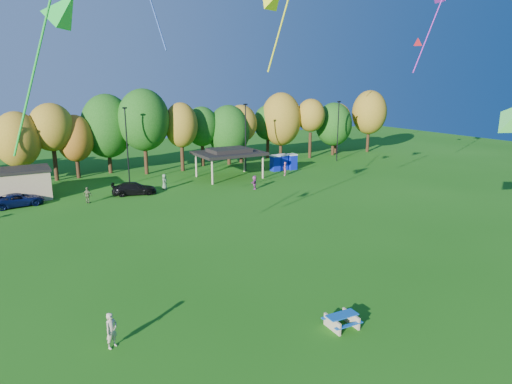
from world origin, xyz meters
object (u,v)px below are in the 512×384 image
porta_potties (283,162)px  kite_flyer (111,330)px  picnic_table (342,320)px  car_c (19,200)px  car_d (134,188)px

porta_potties → kite_flyer: bearing=-133.3°
picnic_table → kite_flyer: bearing=162.0°
porta_potties → kite_flyer: porta_potties is taller
porta_potties → picnic_table: porta_potties is taller
picnic_table → car_c: bearing=113.6°
porta_potties → kite_flyer: 44.50m
picnic_table → car_d: (-1.72, 32.60, 0.27)m
porta_potties → car_d: (-21.75, -3.72, -0.42)m
picnic_table → car_c: size_ratio=0.36×
kite_flyer → car_c: (-2.45, 29.65, -0.22)m
picnic_table → car_d: bearing=95.6°
picnic_table → car_d: size_ratio=0.36×
car_d → porta_potties: bearing=-66.5°
car_d → picnic_table: bearing=-163.2°
picnic_table → kite_flyer: kite_flyer is taller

